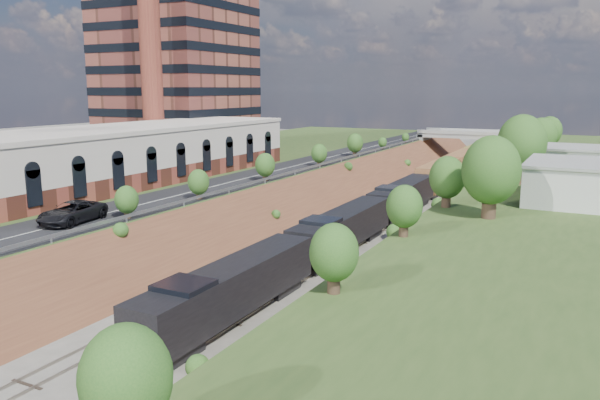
# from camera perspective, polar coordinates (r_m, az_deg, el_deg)

# --- Properties ---
(platform_left) EXTENTS (44.00, 180.00, 5.00)m
(platform_left) POSITION_cam_1_polar(r_m,az_deg,el_deg) (95.78, -10.89, 2.10)
(platform_left) COLOR #344E20
(platform_left) RESTS_ON ground
(embankment_left) EXTENTS (10.00, 180.00, 10.00)m
(embankment_left) POSITION_cam_1_polar(r_m,az_deg,el_deg) (84.63, 1.02, -0.56)
(embankment_left) COLOR brown
(embankment_left) RESTS_ON ground
(embankment_right) EXTENTS (10.00, 180.00, 10.00)m
(embankment_right) POSITION_cam_1_polar(r_m,az_deg,el_deg) (77.74, 15.75, -2.00)
(embankment_right) COLOR brown
(embankment_right) RESTS_ON ground
(rail_left_track) EXTENTS (1.58, 180.00, 0.18)m
(rail_left_track) POSITION_cam_1_polar(r_m,az_deg,el_deg) (81.35, 6.34, -1.03)
(rail_left_track) COLOR gray
(rail_left_track) RESTS_ON ground
(rail_right_track) EXTENTS (1.58, 180.00, 0.18)m
(rail_right_track) POSITION_cam_1_polar(r_m,az_deg,el_deg) (79.71, 9.83, -1.37)
(rail_right_track) COLOR gray
(rail_right_track) RESTS_ON ground
(road) EXTENTS (8.00, 180.00, 0.10)m
(road) POSITION_cam_1_polar(r_m,az_deg,el_deg) (85.83, -1.67, 3.01)
(road) COLOR black
(road) RESTS_ON platform_left
(guardrail) EXTENTS (0.10, 171.00, 0.70)m
(guardrail) POSITION_cam_1_polar(r_m,az_deg,el_deg) (83.71, 0.72, 3.16)
(guardrail) COLOR #99999E
(guardrail) RESTS_ON platform_left
(commercial_building) EXTENTS (14.30, 62.30, 7.00)m
(commercial_building) POSITION_cam_1_polar(r_m,az_deg,el_deg) (75.39, -18.33, 4.03)
(commercial_building) COLOR brown
(commercial_building) RESTS_ON platform_left
(smokestack) EXTENTS (3.20, 3.20, 40.00)m
(smokestack) POSITION_cam_1_polar(r_m,az_deg,el_deg) (93.91, -14.45, 15.56)
(smokestack) COLOR brown
(smokestack) RESTS_ON platform_left
(overpass) EXTENTS (24.50, 8.30, 7.40)m
(overpass) POSITION_cam_1_polar(r_m,az_deg,el_deg) (139.38, 16.56, 5.53)
(overpass) COLOR gray
(overpass) RESTS_ON ground
(white_building_near) EXTENTS (9.00, 12.00, 4.00)m
(white_building_near) POSITION_cam_1_polar(r_m,az_deg,el_deg) (67.26, 25.14, 1.49)
(white_building_near) COLOR silver
(white_building_near) RESTS_ON platform_right
(white_building_far) EXTENTS (8.00, 10.00, 3.60)m
(white_building_far) POSITION_cam_1_polar(r_m,az_deg,el_deg) (89.11, 25.39, 3.40)
(white_building_far) COLOR silver
(white_building_far) RESTS_ON platform_right
(tree_right_large) EXTENTS (5.25, 5.25, 7.61)m
(tree_right_large) POSITION_cam_1_polar(r_m,az_deg,el_deg) (55.66, 18.14, 2.72)
(tree_right_large) COLOR #473323
(tree_right_large) RESTS_ON platform_right
(tree_left_crest) EXTENTS (2.45, 2.45, 3.55)m
(tree_left_crest) POSITION_cam_1_polar(r_m,az_deg,el_deg) (51.71, -19.71, -0.60)
(tree_left_crest) COLOR #473323
(tree_left_crest) RESTS_ON platform_left
(freight_train) EXTENTS (3.29, 149.34, 4.84)m
(freight_train) POSITION_cam_1_polar(r_m,az_deg,el_deg) (104.37, 14.22, 2.81)
(freight_train) COLOR black
(freight_train) RESTS_ON ground
(suv) EXTENTS (3.94, 7.02, 1.85)m
(suv) POSITION_cam_1_polar(r_m,az_deg,el_deg) (55.08, -21.34, -1.12)
(suv) COLOR black
(suv) RESTS_ON road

